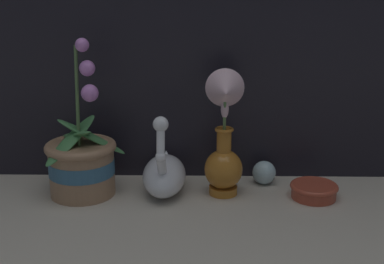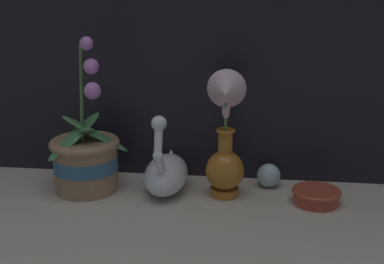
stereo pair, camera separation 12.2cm
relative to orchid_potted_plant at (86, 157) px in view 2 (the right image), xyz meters
name	(u,v)px [view 2 (the right image)]	position (x,y,z in m)	size (l,w,h in m)	color
ground_plane	(197,212)	(0.28, -0.09, -0.08)	(2.80, 2.80, 0.00)	#BCB2A3
orchid_potted_plant	(86,157)	(0.00, 0.00, 0.00)	(0.19, 0.20, 0.36)	#9E7556
swan_figurine	(166,172)	(0.19, 0.01, -0.03)	(0.10, 0.21, 0.21)	white
blue_vase	(225,143)	(0.33, 0.00, 0.05)	(0.09, 0.10, 0.30)	#B26B23
glass_sphere	(269,175)	(0.43, 0.07, -0.05)	(0.06, 0.06, 0.06)	silver
amber_dish	(316,195)	(0.54, -0.02, -0.06)	(0.11, 0.11, 0.03)	#A8422D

